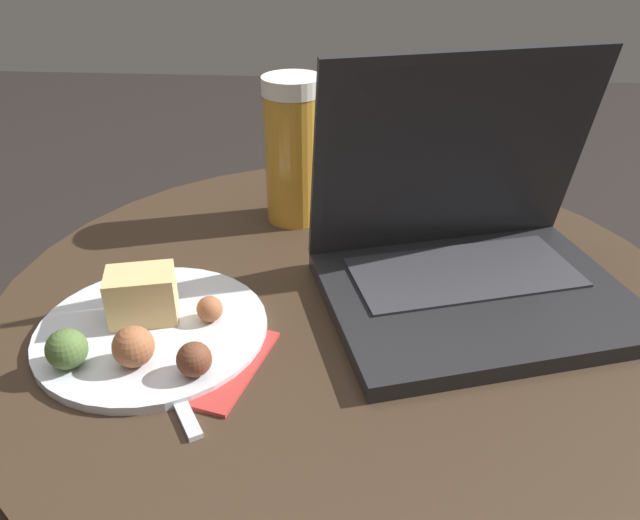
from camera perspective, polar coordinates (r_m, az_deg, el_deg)
table at (r=0.76m, az=2.25°, el=-11.03°), size 0.75×0.75×0.52m
napkin at (r=0.61m, az=-13.37°, el=-8.24°), size 0.20×0.16×0.00m
laptop at (r=0.68m, az=13.43°, el=1.05°), size 0.37×0.32×0.25m
beer_glass at (r=0.80m, az=-2.42°, el=9.96°), size 0.08×0.08×0.19m
snack_plate at (r=0.63m, az=-15.55°, el=-5.82°), size 0.23×0.23×0.06m
fork at (r=0.60m, az=-14.24°, el=-9.23°), size 0.11×0.16×0.00m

